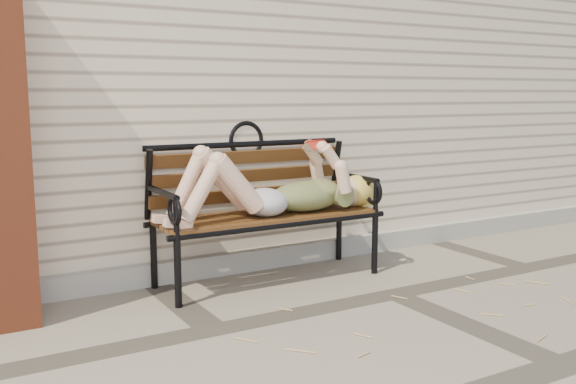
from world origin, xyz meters
TOP-DOWN VIEW (x-y plane):
  - ground at (0.00, 0.00)m, footprint 80.00×80.00m
  - house_wall at (0.00, 3.00)m, footprint 8.00×4.00m
  - foundation_strip at (0.00, 0.97)m, footprint 8.00×0.10m
  - garden_bench at (-0.55, 0.78)m, footprint 1.67×0.66m
  - reading_woman at (-0.53, 0.64)m, footprint 1.57×0.36m
  - straw_scatter at (-0.46, -0.76)m, footprint 2.65×1.65m

SIDE VIEW (x-z plane):
  - ground at x=0.00m, z-range 0.00..0.00m
  - straw_scatter at x=-0.46m, z-range 0.00..0.01m
  - foundation_strip at x=0.00m, z-range 0.00..0.15m
  - garden_bench at x=-0.55m, z-range 0.07..1.15m
  - reading_woman at x=-0.53m, z-range 0.39..0.89m
  - house_wall at x=0.00m, z-range 0.00..3.00m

